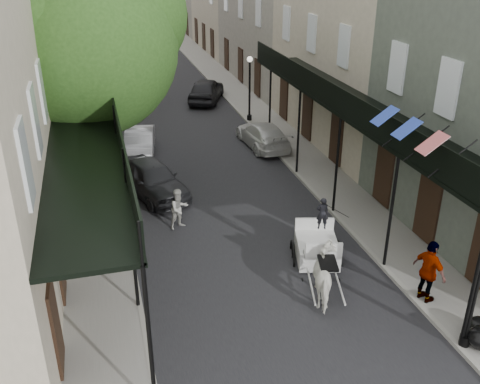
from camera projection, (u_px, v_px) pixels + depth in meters
ground at (291, 327)px, 14.88m from camera, size 140.00×140.00×0.00m
road at (175, 118)px, 32.28m from camera, size 8.00×90.00×0.01m
sidewalk_left at (90, 124)px, 31.05m from camera, size 2.20×90.00×0.12m
sidewalk_right at (254, 110)px, 33.46m from camera, size 2.20×90.00×0.12m
building_row_left at (23, 12)px, 36.65m from camera, size 5.00×80.00×10.50m
building_row_right at (262, 4)px, 40.80m from camera, size 5.00×80.00×10.50m
gallery_left at (90, 126)px, 18.05m from camera, size 2.20×18.05×4.88m
gallery_right at (349, 105)px, 20.37m from camera, size 2.20×18.05×4.88m
tree_near at (97, 36)px, 19.93m from camera, size 7.31×6.80×9.63m
tree_far at (89, 11)px, 32.38m from camera, size 6.45×6.00×8.61m
lamppost_right_near at (477, 284)px, 13.25m from camera, size 0.32×0.32×3.71m
lamppost_left at (119, 189)px, 18.23m from camera, size 0.32×0.32×3.71m
lamppost_right_far at (250, 88)px, 30.65m from camera, size 0.32×0.32×3.71m
horse at (327, 276)px, 15.76m from camera, size 1.29×2.01×1.56m
carriage at (316, 229)px, 17.86m from camera, size 1.97×2.56×2.62m
pedestrian_walking at (179, 209)px, 19.70m from camera, size 0.94×0.85×1.56m
pedestrian_sidewalk_left at (100, 123)px, 28.45m from camera, size 1.19×1.09×1.60m
pedestrian_sidewalk_right at (429, 272)px, 15.40m from camera, size 0.76×1.24×1.97m
car_left_near at (152, 179)px, 22.28m from camera, size 3.03×4.66×1.47m
car_left_mid at (140, 143)px, 26.42m from camera, size 1.98×4.11×1.30m
car_left_far at (106, 76)px, 39.00m from camera, size 3.80×5.61×1.43m
car_right_near at (263, 135)px, 27.55m from camera, size 2.03×4.47×1.27m
car_right_far at (206, 90)px, 35.18m from camera, size 3.45×4.88×1.54m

